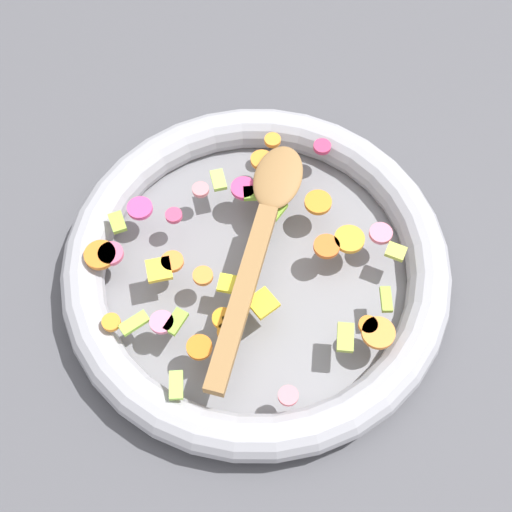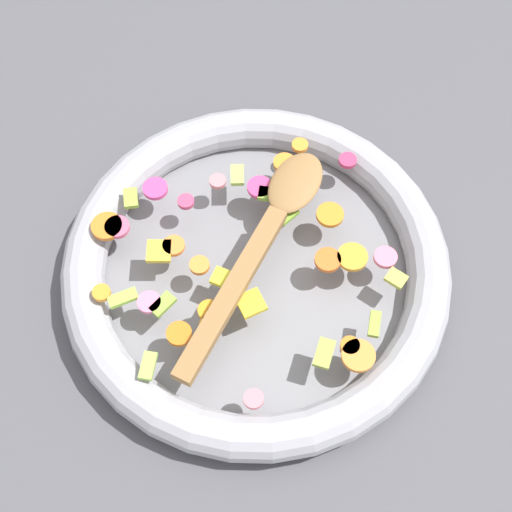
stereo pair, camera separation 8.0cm
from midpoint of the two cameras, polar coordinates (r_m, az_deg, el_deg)
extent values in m
plane|color=#4C4C51|center=(0.84, 2.70, -1.85)|extent=(4.00, 4.00, 0.00)
cylinder|color=slate|center=(0.83, 2.72, -1.67)|extent=(0.40, 0.40, 0.01)
torus|color=#9E9EA5|center=(0.82, 2.77, -1.08)|extent=(0.45, 0.45, 0.05)
cylinder|color=orange|center=(0.79, -1.68, -1.02)|extent=(0.03, 0.03, 0.01)
cylinder|color=orange|center=(0.76, -0.83, -4.68)|extent=(0.03, 0.03, 0.01)
cylinder|color=orange|center=(0.76, 11.20, -8.13)|extent=(0.05, 0.05, 0.01)
cylinder|color=orange|center=(0.80, -3.81, 0.56)|extent=(0.03, 0.03, 0.01)
cylinder|color=orange|center=(0.76, -0.73, -5.85)|extent=(0.03, 0.03, 0.01)
cylinder|color=orange|center=(0.78, -9.44, -3.20)|extent=(0.03, 0.03, 0.01)
cylinder|color=orange|center=(0.88, 6.15, 8.56)|extent=(0.03, 0.03, 0.01)
cylinder|color=orange|center=(0.75, -3.26, -6.46)|extent=(0.03, 0.03, 0.01)
cylinder|color=orange|center=(0.80, 10.52, -0.35)|extent=(0.05, 0.05, 0.01)
cylinder|color=orange|center=(0.76, 10.52, -7.37)|extent=(0.03, 0.03, 0.01)
cylinder|color=orange|center=(0.80, 8.60, -0.58)|extent=(0.03, 0.03, 0.01)
cylinder|color=orange|center=(0.86, 4.95, 7.19)|extent=(0.04, 0.04, 0.01)
cylinder|color=orange|center=(0.82, -9.17, 2.11)|extent=(0.05, 0.05, 0.01)
cylinder|color=orange|center=(0.83, 8.68, 3.03)|extent=(0.04, 0.04, 0.01)
cube|color=#B0D550|center=(0.76, -0.43, -5.61)|extent=(0.03, 0.03, 0.01)
cube|color=#98AB43|center=(0.75, 8.52, -8.01)|extent=(0.03, 0.04, 0.01)
cube|color=#81AF38|center=(0.83, 3.85, 4.71)|extent=(0.03, 0.03, 0.01)
cube|color=#83B736|center=(0.82, 5.36, 2.98)|extent=(0.01, 0.03, 0.01)
cube|color=#9DD245|center=(0.78, -7.74, -3.63)|extent=(0.03, 0.03, 0.01)
cube|color=#95BC41|center=(0.84, -7.34, 4.36)|extent=(0.03, 0.03, 0.01)
cube|color=#89B73D|center=(0.77, -4.56, -4.17)|extent=(0.02, 0.03, 0.01)
cube|color=#9AC950|center=(0.74, -5.72, -8.95)|extent=(0.03, 0.03, 0.01)
cube|color=#BEC74A|center=(0.80, 13.95, -2.03)|extent=(0.02, 0.02, 0.01)
cube|color=#8EB03B|center=(0.77, 12.39, -5.62)|extent=(0.02, 0.03, 0.01)
cube|color=#B1DD58|center=(0.85, 1.18, 6.26)|extent=(0.03, 0.03, 0.01)
cylinder|color=#DC4386|center=(0.84, -5.40, 5.15)|extent=(0.03, 0.03, 0.01)
cylinder|color=#CE4268|center=(0.83, -3.11, 3.93)|extent=(0.02, 0.02, 0.01)
cylinder|color=#DD7B82|center=(0.84, -0.39, 5.75)|extent=(0.03, 0.03, 0.01)
cylinder|color=#D23661|center=(0.87, 9.93, 7.33)|extent=(0.03, 0.03, 0.01)
cylinder|color=#E97682|center=(0.73, 2.97, -11.67)|extent=(0.02, 0.02, 0.01)
cylinder|color=pink|center=(0.81, 13.08, -0.37)|extent=(0.03, 0.03, 0.01)
cylinder|color=#DC407C|center=(0.84, 3.03, 5.26)|extent=(0.04, 0.04, 0.01)
cylinder|color=pink|center=(0.77, -5.65, -4.00)|extent=(0.04, 0.04, 0.01)
cylinder|color=#DD597A|center=(0.82, -8.35, 2.05)|extent=(0.03, 0.03, 0.01)
cube|color=yellow|center=(0.77, 2.56, -4.09)|extent=(0.04, 0.04, 0.01)
cube|color=yellow|center=(0.78, 0.13, -2.02)|extent=(0.03, 0.03, 0.01)
cube|color=yellow|center=(0.80, -4.97, 0.11)|extent=(0.04, 0.04, 0.01)
cube|color=olive|center=(0.76, 1.07, -3.13)|extent=(0.07, 0.22, 0.01)
ellipsoid|color=olive|center=(0.83, 5.91, 5.62)|extent=(0.08, 0.10, 0.01)
camera|label=1|loc=(0.04, -87.12, 5.41)|focal=50.00mm
camera|label=2|loc=(0.04, 92.88, -5.41)|focal=50.00mm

